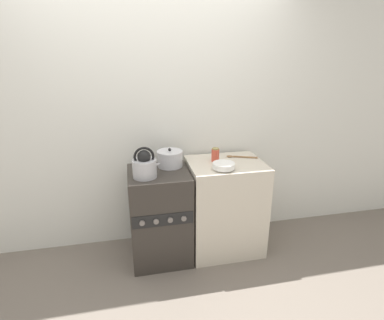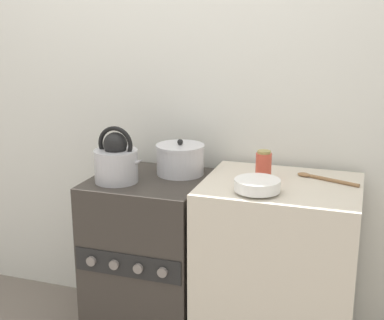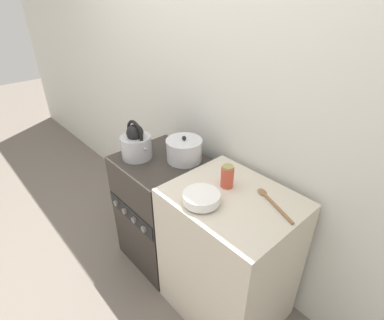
{
  "view_description": "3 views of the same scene",
  "coord_description": "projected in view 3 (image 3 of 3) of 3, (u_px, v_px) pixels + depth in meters",
  "views": [
    {
      "loc": [
        -0.21,
        -2.17,
        1.84
      ],
      "look_at": [
        0.29,
        0.22,
        0.97
      ],
      "focal_mm": 28.0,
      "sensor_mm": 36.0,
      "label": 1
    },
    {
      "loc": [
        0.95,
        -1.97,
        1.62
      ],
      "look_at": [
        0.22,
        0.25,
        0.98
      ],
      "focal_mm": 50.0,
      "sensor_mm": 36.0,
      "label": 2
    },
    {
      "loc": [
        1.41,
        -0.72,
        1.86
      ],
      "look_at": [
        0.29,
        0.29,
        0.98
      ],
      "focal_mm": 28.0,
      "sensor_mm": 36.0,
      "label": 3
    }
  ],
  "objects": [
    {
      "name": "wall_back",
      "position": [
        201.0,
        91.0,
        2.0
      ],
      "size": [
        7.0,
        0.06,
        2.5
      ],
      "color": "silver",
      "rests_on": "ground_plane"
    },
    {
      "name": "enamel_bowl",
      "position": [
        201.0,
        198.0,
        1.51
      ],
      "size": [
        0.19,
        0.19,
        0.06
      ],
      "color": "white",
      "rests_on": "counter"
    },
    {
      "name": "cooking_pot",
      "position": [
        184.0,
        150.0,
        1.93
      ],
      "size": [
        0.23,
        0.23,
        0.17
      ],
      "color": "silver",
      "rests_on": "stove"
    },
    {
      "name": "ground_plane",
      "position": [
        138.0,
        269.0,
        2.27
      ],
      "size": [
        12.0,
        12.0,
        0.0
      ],
      "primitive_type": "plane",
      "color": "#70665B"
    },
    {
      "name": "wooden_spoon",
      "position": [
        271.0,
        201.0,
        1.53
      ],
      "size": [
        0.29,
        0.13,
        0.02
      ],
      "color": "olive",
      "rests_on": "counter"
    },
    {
      "name": "kettle",
      "position": [
        136.0,
        144.0,
        1.95
      ],
      "size": [
        0.25,
        0.2,
        0.26
      ],
      "color": "#B2B2B7",
      "rests_on": "stove"
    },
    {
      "name": "counter",
      "position": [
        228.0,
        256.0,
        1.8
      ],
      "size": [
        0.69,
        0.56,
        0.9
      ],
      "color": "beige",
      "rests_on": "ground_plane"
    },
    {
      "name": "stove",
      "position": [
        163.0,
        210.0,
        2.2
      ],
      "size": [
        0.53,
        0.54,
        0.87
      ],
      "color": "#332D28",
      "rests_on": "ground_plane"
    },
    {
      "name": "storage_jar",
      "position": [
        227.0,
        176.0,
        1.63
      ],
      "size": [
        0.07,
        0.07,
        0.13
      ],
      "color": "#CC4C38",
      "rests_on": "counter"
    }
  ]
}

